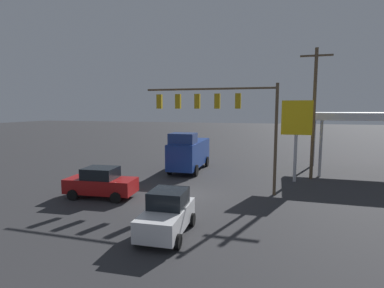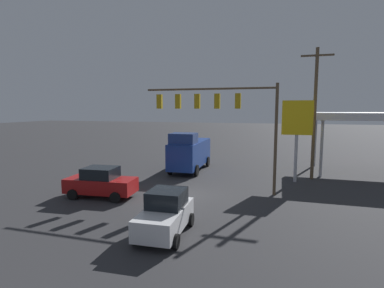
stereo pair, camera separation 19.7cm
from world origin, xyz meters
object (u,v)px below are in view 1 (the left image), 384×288
(traffic_signal_assembly, at_px, (219,109))
(sedan_waiting, at_px, (101,183))
(price_sign, at_px, (297,122))
(utility_pole, at_px, (314,111))
(hatchback_crossing, at_px, (167,214))
(delivery_truck, at_px, (189,152))

(traffic_signal_assembly, relative_size, sedan_waiting, 1.98)
(price_sign, bearing_deg, traffic_signal_assembly, 38.18)
(price_sign, bearing_deg, sedan_waiting, 32.76)
(price_sign, distance_m, sedan_waiting, 14.79)
(utility_pole, distance_m, hatchback_crossing, 15.81)
(price_sign, relative_size, delivery_truck, 0.91)
(utility_pole, relative_size, sedan_waiting, 2.27)
(sedan_waiting, bearing_deg, price_sign, -151.56)
(traffic_signal_assembly, bearing_deg, price_sign, -141.82)
(price_sign, relative_size, sedan_waiting, 1.38)
(utility_pole, bearing_deg, hatchback_crossing, 60.96)
(hatchback_crossing, distance_m, sedan_waiting, 7.30)
(traffic_signal_assembly, bearing_deg, utility_pole, -140.09)
(traffic_signal_assembly, xyz_separation_m, price_sign, (-5.23, -4.11, -1.02))
(sedan_waiting, bearing_deg, traffic_signal_assembly, -156.22)
(delivery_truck, xyz_separation_m, sedan_waiting, (3.03, 9.46, -0.74))
(price_sign, bearing_deg, hatchback_crossing, 63.10)
(traffic_signal_assembly, distance_m, utility_pole, 8.56)
(hatchback_crossing, bearing_deg, price_sign, 150.68)
(sedan_waiting, bearing_deg, utility_pole, -150.02)
(delivery_truck, height_order, hatchback_crossing, delivery_truck)
(utility_pole, distance_m, sedan_waiting, 16.82)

